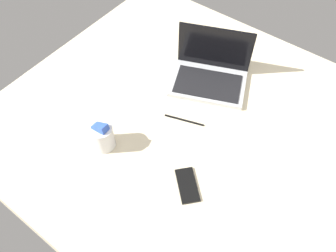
# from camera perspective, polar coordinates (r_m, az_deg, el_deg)

# --- Properties ---
(bed_mattress) EXTENTS (1.80, 1.40, 0.18)m
(bed_mattress) POSITION_cam_1_polar(r_m,az_deg,el_deg) (1.48, 7.45, -3.50)
(bed_mattress) COLOR beige
(bed_mattress) RESTS_ON ground
(laptop) EXTENTS (0.39, 0.34, 0.23)m
(laptop) POSITION_cam_1_polar(r_m,az_deg,el_deg) (1.57, 7.00, 8.72)
(laptop) COLOR #B7BABC
(laptop) RESTS_ON bed_mattress
(snack_cup) EXTENTS (0.10, 0.09, 0.14)m
(snack_cup) POSITION_cam_1_polar(r_m,az_deg,el_deg) (1.35, -10.90, -1.62)
(snack_cup) COLOR silver
(snack_cup) RESTS_ON bed_mattress
(cell_phone) EXTENTS (0.15, 0.14, 0.01)m
(cell_phone) POSITION_cam_1_polar(r_m,az_deg,el_deg) (1.28, 3.22, -9.79)
(cell_phone) COLOR black
(cell_phone) RESTS_ON bed_mattress
(charger_cable) EXTENTS (0.16, 0.06, 0.01)m
(charger_cable) POSITION_cam_1_polar(r_m,az_deg,el_deg) (1.44, 2.69, 0.97)
(charger_cable) COLOR black
(charger_cable) RESTS_ON bed_mattress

